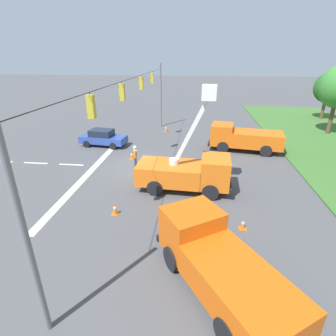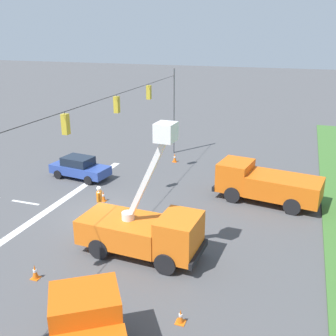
# 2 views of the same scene
# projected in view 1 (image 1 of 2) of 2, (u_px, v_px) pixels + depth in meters

# --- Properties ---
(ground_plane) EXTENTS (200.00, 200.00, 0.00)m
(ground_plane) POSITION_uv_depth(u_px,v_px,m) (138.00, 168.00, 20.21)
(ground_plane) COLOR #4C4C4F
(lane_markings) EXTENTS (17.60, 15.25, 0.01)m
(lane_markings) POSITION_uv_depth(u_px,v_px,m) (78.00, 165.00, 20.71)
(lane_markings) COLOR silver
(lane_markings) RESTS_ON ground
(signal_gantry) EXTENTS (26.20, 0.33, 7.20)m
(signal_gantry) POSITION_uv_depth(u_px,v_px,m) (135.00, 108.00, 18.33)
(signal_gantry) COLOR slate
(signal_gantry) RESTS_ON ground
(tree_far_west) EXTENTS (3.40, 3.47, 6.05)m
(tree_far_west) POSITION_uv_depth(u_px,v_px,m) (328.00, 88.00, 33.80)
(tree_far_west) COLOR brown
(tree_far_west) RESTS_ON ground
(utility_truck_bucket_lift) EXTENTS (2.69, 6.01, 6.51)m
(utility_truck_bucket_lift) POSITION_uv_depth(u_px,v_px,m) (187.00, 170.00, 16.42)
(utility_truck_bucket_lift) COLOR orange
(utility_truck_bucket_lift) RESTS_ON ground
(utility_truck_support_near) EXTENTS (3.42, 6.65, 2.29)m
(utility_truck_support_near) POSITION_uv_depth(u_px,v_px,m) (243.00, 138.00, 23.49)
(utility_truck_support_near) COLOR orange
(utility_truck_support_near) RESTS_ON ground
(utility_truck_support_far) EXTENTS (6.35, 5.26, 2.31)m
(utility_truck_support_far) POSITION_uv_depth(u_px,v_px,m) (217.00, 262.00, 9.39)
(utility_truck_support_far) COLOR #D6560F
(utility_truck_support_far) RESTS_ON ground
(sedan_blue) EXTENTS (2.31, 4.48, 1.56)m
(sedan_blue) POSITION_uv_depth(u_px,v_px,m) (103.00, 138.00, 24.87)
(sedan_blue) COLOR #2D4799
(sedan_blue) RESTS_ON ground
(road_worker) EXTENTS (0.63, 0.34, 1.77)m
(road_worker) POSITION_uv_depth(u_px,v_px,m) (135.00, 155.00, 19.84)
(road_worker) COLOR #383842
(road_worker) RESTS_ON ground
(traffic_cone_foreground_left) EXTENTS (0.36, 0.36, 0.68)m
(traffic_cone_foreground_left) POSITION_uv_depth(u_px,v_px,m) (115.00, 209.00, 14.18)
(traffic_cone_foreground_left) COLOR orange
(traffic_cone_foreground_left) RESTS_ON ground
(traffic_cone_foreground_right) EXTENTS (0.36, 0.36, 0.75)m
(traffic_cone_foreground_right) POSITION_uv_depth(u_px,v_px,m) (216.00, 129.00, 29.29)
(traffic_cone_foreground_right) COLOR orange
(traffic_cone_foreground_right) RESTS_ON ground
(traffic_cone_mid_left) EXTENTS (0.36, 0.36, 0.73)m
(traffic_cone_mid_left) POSITION_uv_depth(u_px,v_px,m) (166.00, 128.00, 29.66)
(traffic_cone_mid_left) COLOR orange
(traffic_cone_mid_left) RESTS_ON ground
(traffic_cone_mid_right) EXTENTS (0.36, 0.36, 0.71)m
(traffic_cone_mid_right) POSITION_uv_depth(u_px,v_px,m) (132.00, 155.00, 21.80)
(traffic_cone_mid_right) COLOR orange
(traffic_cone_mid_right) RESTS_ON ground
(traffic_cone_near_bucket) EXTENTS (0.36, 0.36, 0.58)m
(traffic_cone_near_bucket) POSITION_uv_depth(u_px,v_px,m) (243.00, 224.00, 12.99)
(traffic_cone_near_bucket) COLOR orange
(traffic_cone_near_bucket) RESTS_ON ground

